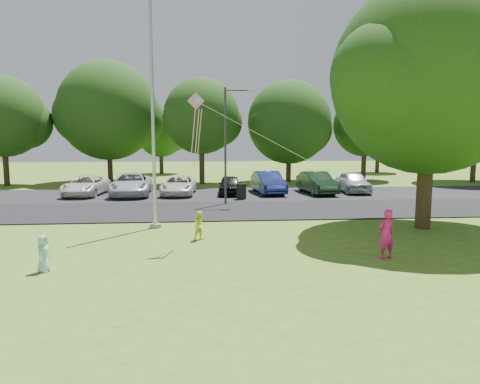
{
  "coord_description": "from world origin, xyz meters",
  "views": [
    {
      "loc": [
        -1.46,
        -12.97,
        3.69
      ],
      "look_at": [
        -0.0,
        4.0,
        1.6
      ],
      "focal_mm": 32.0,
      "sensor_mm": 36.0,
      "label": 1
    }
  ],
  "objects": [
    {
      "name": "ground",
      "position": [
        0.0,
        0.0,
        0.0
      ],
      "size": [
        120.0,
        120.0,
        0.0
      ],
      "primitive_type": "plane",
      "color": "#456D1C",
      "rests_on": "ground"
    },
    {
      "name": "kite",
      "position": [
        -1.52,
        1.74,
        4.48
      ],
      "size": [
        6.16,
        2.46,
        3.52
      ],
      "rotation": [
        0.0,
        0.0,
        0.15
      ],
      "color": "pink",
      "rests_on": "ground"
    },
    {
      "name": "child_yellow",
      "position": [
        -1.59,
        2.59,
        0.54
      ],
      "size": [
        0.66,
        0.61,
        1.08
      ],
      "primitive_type": "imported",
      "rotation": [
        0.0,
        0.0,
        0.48
      ],
      "color": "#EBFF28",
      "rests_on": "ground"
    },
    {
      "name": "street_lamp",
      "position": [
        0.04,
        11.13,
        3.95
      ],
      "size": [
        1.84,
        0.46,
        6.57
      ],
      "rotation": [
        0.0,
        0.0,
        -0.15
      ],
      "color": "#3F3F44",
      "rests_on": "ground"
    },
    {
      "name": "big_tree",
      "position": [
        7.57,
        3.85,
        6.04
      ],
      "size": [
        8.69,
        7.89,
        10.17
      ],
      "rotation": [
        0.0,
        0.0,
        -0.03
      ],
      "color": "#332316",
      "rests_on": "ground"
    },
    {
      "name": "child_blue",
      "position": [
        -5.95,
        -0.88,
        0.52
      ],
      "size": [
        0.39,
        0.55,
        1.05
      ],
      "primitive_type": "imported",
      "rotation": [
        0.0,
        0.0,
        1.46
      ],
      "color": "#92CFE0",
      "rests_on": "ground"
    },
    {
      "name": "horizon_trees",
      "position": [
        4.06,
        33.88,
        4.3
      ],
      "size": [
        77.46,
        7.2,
        7.02
      ],
      "color": "#332316",
      "rests_on": "ground"
    },
    {
      "name": "woman",
      "position": [
        4.19,
        -0.4,
        0.78
      ],
      "size": [
        0.65,
        0.52,
        1.56
      ],
      "primitive_type": "imported",
      "rotation": [
        0.0,
        0.0,
        3.43
      ],
      "color": "#E41E7C",
      "rests_on": "ground"
    },
    {
      "name": "tree_row",
      "position": [
        1.59,
        24.23,
        5.71
      ],
      "size": [
        64.35,
        11.94,
        10.88
      ],
      "color": "#332316",
      "rests_on": "ground"
    },
    {
      "name": "park_road",
      "position": [
        0.0,
        9.0,
        0.03
      ],
      "size": [
        60.0,
        6.0,
        0.06
      ],
      "primitive_type": "cube",
      "color": "black",
      "rests_on": "ground"
    },
    {
      "name": "parking_strip",
      "position": [
        0.0,
        15.5,
        0.03
      ],
      "size": [
        42.0,
        7.0,
        0.06
      ],
      "primitive_type": "cube",
      "color": "black",
      "rests_on": "ground"
    },
    {
      "name": "trash_can",
      "position": [
        0.85,
        12.92,
        0.51
      ],
      "size": [
        0.63,
        0.63,
        1.01
      ],
      "rotation": [
        0.0,
        0.0,
        0.11
      ],
      "color": "black",
      "rests_on": "ground"
    },
    {
      "name": "parked_cars",
      "position": [
        -0.98,
        15.45,
        0.76
      ],
      "size": [
        20.22,
        5.45,
        1.49
      ],
      "color": "silver",
      "rests_on": "ground"
    },
    {
      "name": "flagpole",
      "position": [
        -3.5,
        5.0,
        4.17
      ],
      "size": [
        0.5,
        0.5,
        10.0
      ],
      "color": "#B7BABF",
      "rests_on": "ground"
    }
  ]
}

